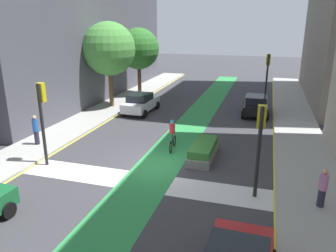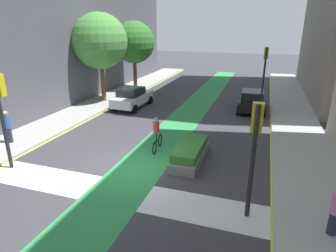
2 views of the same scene
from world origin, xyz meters
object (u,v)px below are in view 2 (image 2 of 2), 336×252
Objects in this scene: street_tree_near at (100,41)px; street_tree_far at (134,42)px; traffic_signal_near_left at (2,104)px; median_planter at (190,153)px; traffic_signal_far_right at (265,64)px; pedestrian_sidewalk_right_a at (336,211)px; traffic_signal_near_right at (255,139)px; car_black_right_far at (252,100)px; car_white_left_far at (132,97)px; pedestrian_sidewalk_left_a at (8,126)px; cyclist_in_lane at (157,133)px.

street_tree_near is 1.09× the size of street_tree_far.
street_tree_far reaches higher than traffic_signal_near_left.
median_planter is at bearing -56.40° from street_tree_far.
street_tree_far reaches higher than traffic_signal_far_right.
traffic_signal_far_right is at bearing -2.93° from street_tree_far.
traffic_signal_far_right reaches higher than pedestrian_sidewalk_right_a.
traffic_signal_near_right is at bearing -54.88° from street_tree_far.
traffic_signal_far_right is at bearing 78.77° from car_black_right_far.
traffic_signal_near_left is 1.01× the size of car_white_left_far.
street_tree_near is (-2.06, 11.72, 2.00)m from traffic_signal_near_left.
pedestrian_sidewalk_left_a is (-12.12, -11.08, 0.26)m from car_black_right_far.
pedestrian_sidewalk_right_a is 6.68m from median_planter.
traffic_signal_near_left is at bearing -127.31° from car_black_right_far.
street_tree_near is at bearing 166.71° from car_white_left_far.
pedestrian_sidewalk_left_a is (-12.73, 2.18, -1.73)m from traffic_signal_near_right.
car_white_left_far is at bearing -67.73° from street_tree_far.
street_tree_near is (-12.61, 11.93, 2.21)m from traffic_signal_near_right.
car_white_left_far reaches higher than median_planter.
cyclist_in_lane is (-4.91, -12.58, -2.18)m from traffic_signal_far_right.
traffic_signal_near_left reaches higher than cyclist_in_lane.
traffic_signal_near_left is 13.25m from pedestrian_sidewalk_right_a.
car_black_right_far is 2.29× the size of cyclist_in_lane.
traffic_signal_far_right is 17.33m from pedestrian_sidewalk_right_a.
pedestrian_sidewalk_right_a is (7.38, -4.43, -0.00)m from cyclist_in_lane.
traffic_signal_near_left is at bearing -157.34° from median_planter.
street_tree_near reaches higher than cyclist_in_lane.
cyclist_in_lane is 11.81m from street_tree_near.
car_white_left_far is (-9.70, -5.35, -2.34)m from traffic_signal_far_right.
median_planter is at bearing -41.39° from street_tree_near.
cyclist_in_lane is at bearing 12.99° from pedestrian_sidewalk_left_a.
pedestrian_sidewalk_left_a is 10.52m from street_tree_near.
car_white_left_far is at bearing 130.68° from traffic_signal_near_right.
car_black_right_far is 12.73m from street_tree_far.
pedestrian_sidewalk_right_a is 0.25× the size of street_tree_far.
street_tree_near reaches higher than traffic_signal_far_right.
cyclist_in_lane is 8.61m from pedestrian_sidewalk_right_a.
traffic_signal_near_right is 13.03m from pedestrian_sidewalk_left_a.
street_tree_near is (-7.76, 7.94, 4.03)m from cyclist_in_lane.
street_tree_near reaches higher than traffic_signal_near_left.
traffic_signal_near_right is at bearing -39.42° from cyclist_in_lane.
street_tree_far reaches higher than pedestrian_sidewalk_right_a.
traffic_signal_far_right is 2.80× the size of pedestrian_sidewalk_right_a.
traffic_signal_far_right is 1.06× the size of car_white_left_far.
traffic_signal_near_left is 11.28m from car_white_left_far.
median_planter is at bearing 7.07° from pedestrian_sidewalk_left_a.
car_black_right_far is (9.04, 2.02, 0.00)m from car_white_left_far.
traffic_signal_near_left is 8.67m from median_planter.
median_planter is (-5.45, 3.83, -0.56)m from pedestrian_sidewalk_right_a.
car_black_right_far is at bearing 42.43° from pedestrian_sidewalk_left_a.
traffic_signal_near_right is 14.94m from car_white_left_far.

